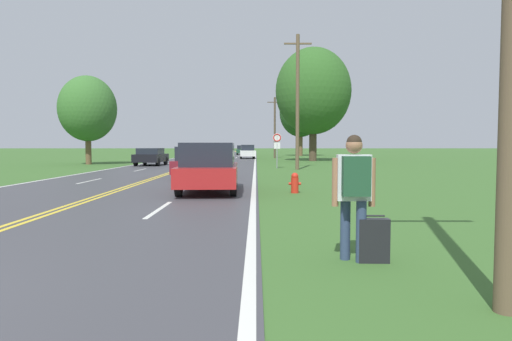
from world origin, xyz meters
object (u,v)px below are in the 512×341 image
Objects in this scene: car_maroon_hatchback_approaching at (195,161)px; car_silver_hatchback_receding at (196,151)px; hitchhiker_person at (353,184)px; tree_behind_sign at (86,109)px; tree_mid_treeline at (300,113)px; tree_left_verge at (312,91)px; car_black_sedan_mid_near at (150,156)px; suitcase at (372,240)px; car_white_hatchback_mid_far at (246,151)px; traffic_sign at (276,142)px; car_red_van_nearest at (208,166)px; fire_hydrant at (294,183)px; car_dark_green_sedan_distant at (241,150)px.

car_silver_hatchback_receding is (-5.01, 39.22, -0.03)m from car_maroon_hatchback_approaching.
hitchhiker_person is 0.24× the size of tree_behind_sign.
tree_left_verge is at bearing -92.27° from tree_mid_treeline.
suitcase is at bearing -158.89° from car_black_sedan_mid_near.
tree_mid_treeline reaches higher than hitchhiker_person.
car_silver_hatchback_receding is (-9.60, 55.46, 0.47)m from suitcase.
hitchhiker_person reaches higher than car_maroon_hatchback_approaching.
tree_left_verge reaches higher than car_white_hatchback_mid_far.
tree_left_verge is 11.78m from car_white_hatchback_mid_far.
car_white_hatchback_mid_far is at bearing -138.85° from car_silver_hatchback_receding.
tree_mid_treeline is 2.48× the size of car_black_sedan_mid_near.
traffic_sign is 0.49× the size of car_red_van_nearest.
car_silver_hatchback_receding is (-9.28, 46.30, 0.43)m from fire_hydrant.
car_maroon_hatchback_approaching is at bearing 16.78° from hitchhiker_person.
car_silver_hatchback_receding is at bearing -174.10° from car_red_van_nearest.
traffic_sign reaches higher than car_silver_hatchback_receding.
car_red_van_nearest is 46.29m from car_silver_hatchback_receding.
hitchhiker_person is 56.20m from car_silver_hatchback_receding.
tree_left_verge is 18.35m from car_black_sedan_mid_near.
hitchhiker_person reaches higher than car_dark_green_sedan_distant.
car_maroon_hatchback_approaching reaches higher than car_silver_hatchback_receding.
hitchhiker_person is at bearing 17.65° from car_maroon_hatchback_approaching.
car_black_sedan_mid_near is at bearing -9.73° from car_dark_green_sedan_distant.
tree_left_verge is at bearing 73.29° from traffic_sign.
car_maroon_hatchback_approaching is at bearing -155.70° from car_black_sedan_mid_near.
tree_behind_sign is 39.33m from car_dark_green_sedan_distant.
hitchhiker_person reaches higher than fire_hydrant.
suitcase is 0.06× the size of tree_left_verge.
hitchhiker_person is 25.47m from traffic_sign.
fire_hydrant is at bearing 79.58° from car_red_van_nearest.
tree_mid_treeline reaches higher than tree_behind_sign.
car_silver_hatchback_receding is (6.01, 23.79, -3.83)m from tree_behind_sign.
tree_mid_treeline is at bearing 47.31° from car_dark_green_sedan_distant.
tree_mid_treeline is 35.19m from car_black_sedan_mid_near.
car_dark_green_sedan_distant reaches higher than suitcase.
traffic_sign is 0.24× the size of tree_mid_treeline.
car_black_sedan_mid_near is 25.73m from car_silver_hatchback_receding.
tree_left_verge reaches higher than car_black_sedan_mid_near.
tree_behind_sign reaches higher than suitcase.
tree_mid_treeline is 13.17m from car_dark_green_sedan_distant.
tree_mid_treeline reaches higher than car_maroon_hatchback_approaching.
suitcase is at bearing 0.54° from car_white_hatchback_mid_far.
suitcase is 35.57m from tree_behind_sign.
tree_behind_sign reaches higher than car_dark_green_sedan_distant.
car_red_van_nearest is at bearing -60.81° from tree_behind_sign.
traffic_sign is at bearing -110.84° from car_black_sedan_mid_near.
fire_hydrant is 16.40m from traffic_sign.
traffic_sign is 0.61× the size of car_black_sedan_mid_near.
car_white_hatchback_mid_far is (-6.75, 7.46, -6.13)m from tree_left_verge.
tree_mid_treeline is (5.27, 51.95, 5.98)m from fire_hydrant.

